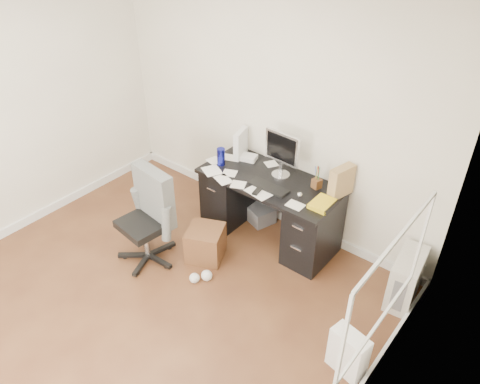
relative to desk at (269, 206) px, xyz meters
The scene contains 18 objects.
ground 1.73m from the desk, 100.29° to the right, with size 4.00×4.00×0.00m, color #462516.
room_shell 2.07m from the desk, 99.37° to the right, with size 4.02×4.02×2.71m.
desk is the anchor object (origin of this frame).
loose_papers 0.41m from the desk, 165.47° to the right, with size 1.10×0.60×0.00m, color silver, non-canonical shape.
lcd_monitor 0.62m from the desk, 71.79° to the left, with size 0.40×0.23×0.50m, color silver, non-canonical shape.
keyboard 0.40m from the desk, 61.15° to the right, with size 0.42×0.14×0.02m, color black.
computer_mouse 0.56m from the desk, 11.94° to the right, with size 0.05×0.05×0.05m, color silver.
travel_mug 0.75m from the desk, behind, with size 0.09×0.09×0.20m, color navy.
white_binder 0.76m from the desk, 161.83° to the left, with size 0.12×0.27×0.31m, color silver.
magazine_file 0.88m from the desk, 16.02° to the left, with size 0.13×0.27×0.31m, color #AA8052.
pen_cup 0.67m from the desk, 19.71° to the left, with size 0.10×0.10×0.24m, color #553218, non-canonical shape.
yellow_book 0.76m from the desk, ahead, with size 0.20×0.26×0.04m, color yellow.
paper_remote 0.45m from the desk, 79.19° to the right, with size 0.27×0.21×0.02m, color silver, non-canonical shape.
office_chair 1.34m from the desk, 125.07° to the right, with size 0.58×0.58×1.02m, color #494C4A, non-canonical shape.
pc_tower 1.54m from the desk, ahead, with size 0.23×0.51×0.51m, color #B0AD9F.
shopping_bag 1.80m from the desk, 33.46° to the right, with size 0.31×0.22×0.42m, color white.
wicker_basket 0.79m from the desk, 114.31° to the right, with size 0.36×0.36×0.36m, color #4C2D16.
desk_printer 0.43m from the desk, 146.37° to the left, with size 0.32×0.26×0.19m, color #5C5D61.
Camera 1 is at (2.59, -1.70, 3.37)m, focal length 35.00 mm.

